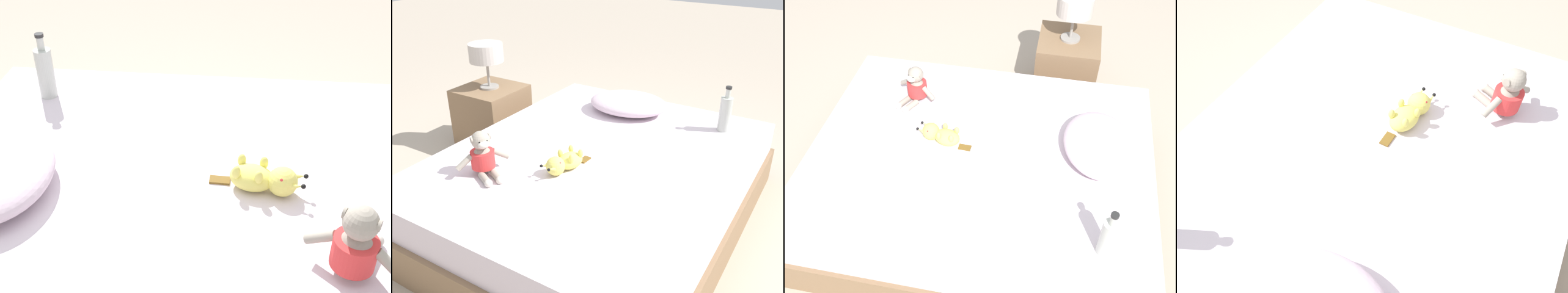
{
  "view_description": "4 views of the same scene",
  "coord_description": "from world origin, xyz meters",
  "views": [
    {
      "loc": [
        -1.44,
        -0.16,
        1.53
      ],
      "look_at": [
        0.05,
        -0.0,
        0.51
      ],
      "focal_mm": 48.15,
      "sensor_mm": 36.0,
      "label": 1
    },
    {
      "loc": [
        1.1,
        -1.89,
        1.58
      ],
      "look_at": [
        -0.03,
        -0.05,
        0.48
      ],
      "focal_mm": 40.66,
      "sensor_mm": 36.0,
      "label": 2
    },
    {
      "loc": [
        1.78,
        0.35,
        2.33
      ],
      "look_at": [
        0.0,
        0.0,
        0.47
      ],
      "focal_mm": 42.94,
      "sensor_mm": 36.0,
      "label": 3
    },
    {
      "loc": [
        -0.45,
        0.84,
        1.69
      ],
      "look_at": [
        -0.01,
        0.02,
        0.5
      ],
      "focal_mm": 35.9,
      "sensor_mm": 36.0,
      "label": 4
    }
  ],
  "objects": [
    {
      "name": "plush_yellow_creature",
      "position": [
        -0.05,
        -0.24,
        0.47
      ],
      "size": [
        0.15,
        0.33,
        0.1
      ],
      "color": "#EAE066",
      "rests_on": "bed"
    },
    {
      "name": "plush_monkey",
      "position": [
        -0.38,
        -0.48,
        0.52
      ],
      "size": [
        0.25,
        0.27,
        0.24
      ],
      "color": "#9E9384",
      "rests_on": "bed"
    },
    {
      "name": "bed",
      "position": [
        0.0,
        0.0,
        0.21
      ],
      "size": [
        1.59,
        1.98,
        0.42
      ],
      "color": "#846647",
      "rests_on": "ground_plane"
    },
    {
      "name": "ground_plane",
      "position": [
        0.0,
        0.0,
        0.0
      ],
      "size": [
        16.0,
        16.0,
        0.0
      ],
      "primitive_type": "plane",
      "color": "#B7A893"
    }
  ]
}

